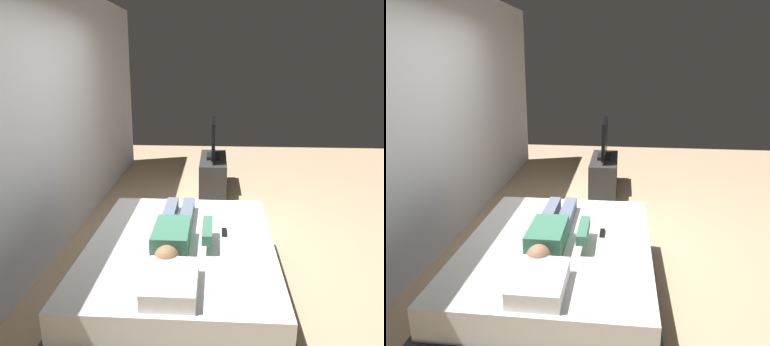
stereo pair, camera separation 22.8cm
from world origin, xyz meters
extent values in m
plane|color=tan|center=(0.00, 0.00, 0.00)|extent=(10.00, 10.00, 0.00)
cube|color=silver|center=(0.40, 1.64, 1.40)|extent=(6.40, 0.10, 2.80)
cube|color=#333338|center=(-0.95, 0.23, 0.15)|extent=(2.04, 1.58, 0.30)
cube|color=white|center=(-0.95, 0.23, 0.42)|extent=(1.96, 1.50, 0.24)
cube|color=white|center=(-1.65, 0.23, 0.60)|extent=(0.48, 0.34, 0.12)
cube|color=#387056|center=(-1.05, 0.29, 0.63)|extent=(0.48, 0.28, 0.18)
sphere|color=#936B4C|center=(-1.38, 0.29, 0.63)|extent=(0.18, 0.18, 0.18)
cube|color=slate|center=(-0.51, 0.21, 0.60)|extent=(0.60, 0.11, 0.11)
cube|color=slate|center=(-0.51, 0.37, 0.60)|extent=(0.60, 0.11, 0.11)
cube|color=#387056|center=(-0.99, 0.01, 0.67)|extent=(0.40, 0.08, 0.08)
cube|color=black|center=(-0.77, -0.13, 0.55)|extent=(0.15, 0.04, 0.02)
cube|color=#2D2D2D|center=(1.97, -0.01, 0.25)|extent=(1.10, 0.40, 0.50)
cube|color=black|center=(1.97, -0.01, 0.53)|extent=(0.32, 0.20, 0.05)
cube|color=black|center=(1.97, -0.01, 0.82)|extent=(0.88, 0.05, 0.54)
camera|label=1|loc=(-3.79, -0.04, 1.99)|focal=35.94mm
camera|label=2|loc=(-3.77, -0.27, 1.99)|focal=35.94mm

